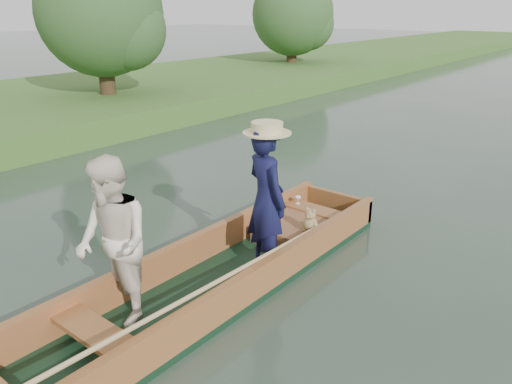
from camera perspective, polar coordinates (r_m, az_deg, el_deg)
The scene contains 3 objects.
ground at distance 5.67m, azimuth -3.87°, elevation -10.70°, with size 120.00×120.00×0.00m, color #283D30.
trees_far at distance 13.29m, azimuth 22.02°, elevation 17.11°, with size 22.83×13.97×4.42m.
punt at distance 5.31m, azimuth -5.82°, elevation -5.95°, with size 1.30×5.20×1.78m.
Camera 1 is at (3.33, -3.53, 2.94)m, focal length 35.00 mm.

